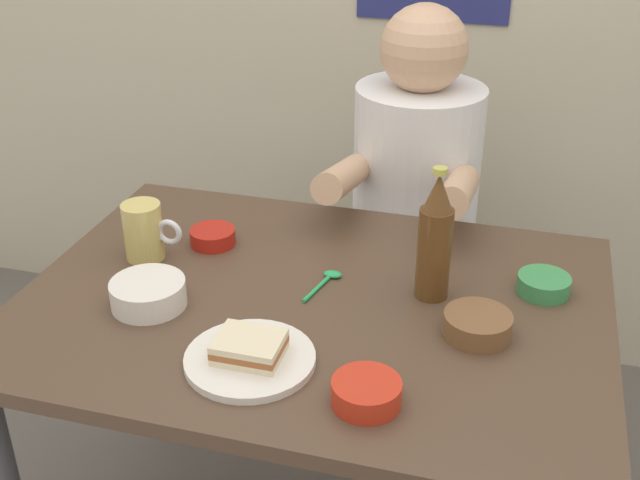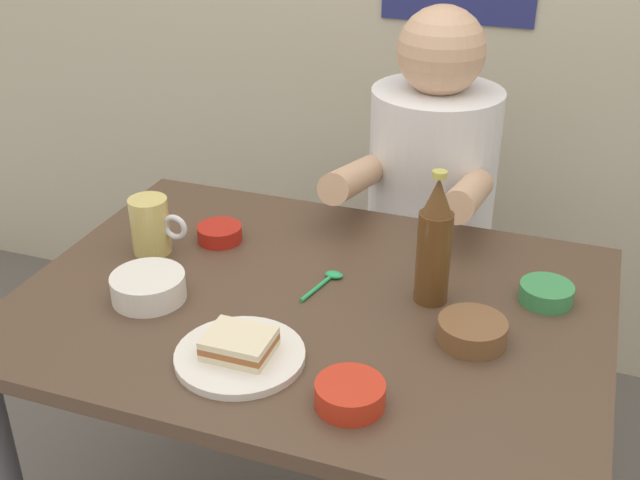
# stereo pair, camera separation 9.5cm
# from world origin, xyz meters

# --- Properties ---
(dining_table) EXTENTS (1.10, 0.80, 0.74)m
(dining_table) POSITION_xyz_m (0.00, 0.00, 0.65)
(dining_table) COLOR #4C3828
(dining_table) RESTS_ON ground
(stool) EXTENTS (0.34, 0.34, 0.45)m
(stool) POSITION_xyz_m (0.09, 0.63, 0.35)
(stool) COLOR #4C4C51
(stool) RESTS_ON ground
(person_seated) EXTENTS (0.33, 0.56, 0.72)m
(person_seated) POSITION_xyz_m (0.09, 0.62, 0.77)
(person_seated) COLOR white
(person_seated) RESTS_ON stool
(plate_orange) EXTENTS (0.22, 0.22, 0.01)m
(plate_orange) POSITION_xyz_m (-0.05, -0.22, 0.75)
(plate_orange) COLOR silver
(plate_orange) RESTS_ON dining_table
(sandwich) EXTENTS (0.11, 0.09, 0.04)m
(sandwich) POSITION_xyz_m (-0.05, -0.22, 0.77)
(sandwich) COLOR beige
(sandwich) RESTS_ON plate_orange
(beer_mug) EXTENTS (0.13, 0.08, 0.12)m
(beer_mug) POSITION_xyz_m (-0.37, 0.06, 0.80)
(beer_mug) COLOR #D1BC66
(beer_mug) RESTS_ON dining_table
(beer_bottle) EXTENTS (0.06, 0.06, 0.26)m
(beer_bottle) POSITION_xyz_m (0.21, 0.07, 0.86)
(beer_bottle) COLOR #593819
(beer_bottle) RESTS_ON dining_table
(sambal_bowl_red) EXTENTS (0.10, 0.10, 0.03)m
(sambal_bowl_red) POSITION_xyz_m (-0.27, 0.15, 0.76)
(sambal_bowl_red) COLOR #B21E14
(sambal_bowl_red) RESTS_ON dining_table
(dip_bowl_green) EXTENTS (0.10, 0.10, 0.03)m
(dip_bowl_green) POSITION_xyz_m (0.42, 0.14, 0.76)
(dip_bowl_green) COLOR #388C4C
(dip_bowl_green) RESTS_ON dining_table
(condiment_bowl_brown) EXTENTS (0.12, 0.12, 0.04)m
(condiment_bowl_brown) POSITION_xyz_m (0.31, -0.04, 0.76)
(condiment_bowl_brown) COLOR brown
(condiment_bowl_brown) RESTS_ON dining_table
(rice_bowl_white) EXTENTS (0.14, 0.14, 0.05)m
(rice_bowl_white) POSITION_xyz_m (-0.29, -0.10, 0.77)
(rice_bowl_white) COLOR silver
(rice_bowl_white) RESTS_ON dining_table
(sauce_bowl_chili) EXTENTS (0.11, 0.11, 0.04)m
(sauce_bowl_chili) POSITION_xyz_m (0.16, -0.27, 0.76)
(sauce_bowl_chili) COLOR red
(sauce_bowl_chili) RESTS_ON dining_table
(spoon) EXTENTS (0.05, 0.12, 0.01)m
(spoon) POSITION_xyz_m (0.01, 0.07, 0.75)
(spoon) COLOR #26A559
(spoon) RESTS_ON dining_table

